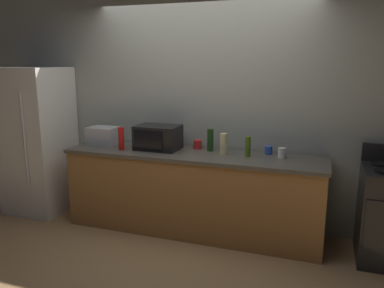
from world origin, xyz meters
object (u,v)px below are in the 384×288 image
(bottle_hot_sauce, at_px, (121,139))
(mug_white, at_px, (282,153))
(mug_blue, at_px, (269,150))
(bottle_olive_oil, at_px, (248,147))
(bottle_wine, at_px, (210,140))
(toaster_oven, at_px, (103,136))
(refrigerator, at_px, (38,140))
(mug_red, at_px, (198,144))
(microwave, at_px, (158,137))
(bottle_hand_soap, at_px, (223,144))

(bottle_hot_sauce, bearing_deg, mug_white, 7.63)
(bottle_hot_sauce, bearing_deg, mug_blue, 12.19)
(bottle_hot_sauce, bearing_deg, bottle_olive_oil, 6.68)
(bottle_wine, distance_m, mug_white, 0.79)
(toaster_oven, bearing_deg, bottle_olive_oil, -0.36)
(refrigerator, bearing_deg, bottle_olive_oil, 1.07)
(mug_red, distance_m, mug_white, 0.96)
(bottle_wine, relative_size, mug_blue, 2.85)
(microwave, height_order, bottle_hand_soap, microwave)
(bottle_hand_soap, relative_size, mug_red, 2.28)
(bottle_hot_sauce, height_order, mug_red, bottle_hot_sauce)
(mug_blue, bearing_deg, mug_red, -179.84)
(bottle_olive_oil, bearing_deg, bottle_hot_sauce, -173.32)
(microwave, height_order, mug_white, microwave)
(bottle_wine, height_order, mug_blue, bottle_wine)
(bottle_hot_sauce, height_order, bottle_wine, bottle_hot_sauce)
(toaster_oven, bearing_deg, bottle_hand_soap, 0.43)
(bottle_hand_soap, relative_size, mug_blue, 2.59)
(bottle_hand_soap, height_order, mug_blue, bottle_hand_soap)
(toaster_oven, distance_m, mug_red, 1.14)
(bottle_olive_oil, relative_size, bottle_hot_sauce, 0.82)
(toaster_oven, bearing_deg, refrigerator, -176.23)
(bottle_wine, bearing_deg, mug_white, -3.29)
(microwave, distance_m, bottle_hand_soap, 0.75)
(bottle_hand_soap, bearing_deg, bottle_wine, 152.10)
(bottle_wine, bearing_deg, mug_red, 159.67)
(mug_red, bearing_deg, bottle_wine, -20.33)
(bottle_hot_sauce, relative_size, bottle_wine, 1.04)
(toaster_oven, height_order, bottle_hand_soap, bottle_hand_soap)
(refrigerator, relative_size, mug_white, 17.67)
(mug_blue, bearing_deg, bottle_hand_soap, -161.01)
(bottle_hand_soap, distance_m, mug_blue, 0.49)
(toaster_oven, xyz_separation_m, bottle_hand_soap, (1.47, 0.01, 0.01))
(bottle_hand_soap, bearing_deg, mug_red, 155.71)
(refrigerator, xyz_separation_m, mug_red, (2.04, 0.23, 0.05))
(bottle_hot_sauce, xyz_separation_m, bottle_hand_soap, (1.13, 0.18, -0.02))
(microwave, xyz_separation_m, bottle_olive_oil, (1.02, 0.00, -0.03))
(mug_blue, bearing_deg, microwave, -171.52)
(refrigerator, bearing_deg, mug_blue, 4.60)
(toaster_oven, height_order, mug_red, toaster_oven)
(refrigerator, distance_m, toaster_oven, 0.92)
(bottle_wine, bearing_deg, bottle_hot_sauce, -163.78)
(bottle_olive_oil, height_order, bottle_hot_sauce, bottle_hot_sauce)
(microwave, bearing_deg, bottle_olive_oil, 0.08)
(mug_blue, bearing_deg, toaster_oven, -175.01)
(bottle_olive_oil, height_order, bottle_hand_soap, bottle_hand_soap)
(toaster_oven, height_order, bottle_olive_oil, same)
(bottle_wine, bearing_deg, mug_blue, 5.87)
(toaster_oven, bearing_deg, mug_blue, 4.99)
(bottle_olive_oil, bearing_deg, microwave, -179.92)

